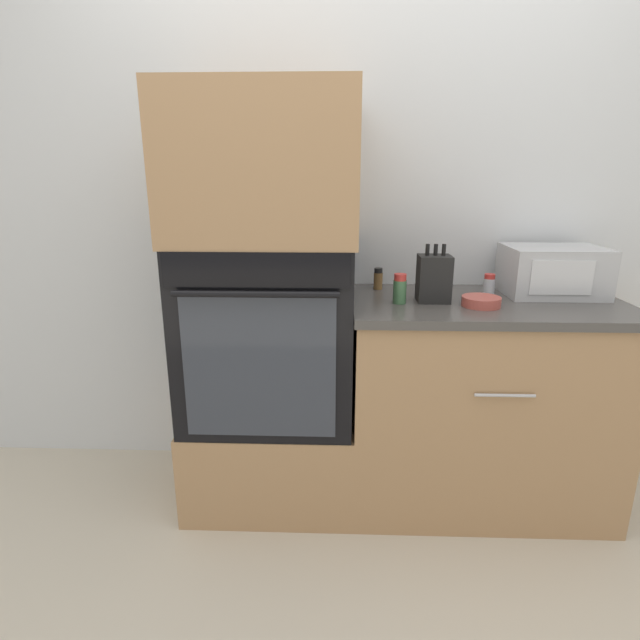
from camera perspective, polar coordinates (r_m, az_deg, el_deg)
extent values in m
plane|color=beige|center=(2.20, 3.74, -23.23)|extent=(12.00, 12.00, 0.00)
cube|color=silver|center=(2.34, 3.90, 12.54)|extent=(8.00, 0.05, 2.50)
cube|color=#A87F56|center=(2.35, -5.37, -14.52)|extent=(0.71, 0.60, 0.40)
cube|color=black|center=(2.12, -5.78, -1.07)|extent=(0.69, 0.59, 0.74)
cube|color=black|center=(1.75, -7.37, 5.66)|extent=(0.66, 0.01, 0.13)
cube|color=#3FBFF2|center=(1.75, -7.38, 5.64)|extent=(0.09, 0.00, 0.03)
cube|color=#333842|center=(1.85, -6.96, -5.39)|extent=(0.56, 0.01, 0.56)
cylinder|color=black|center=(1.74, -7.44, 2.94)|extent=(0.59, 0.02, 0.02)
cube|color=#A87F56|center=(2.02, -6.32, 16.93)|extent=(0.71, 0.60, 0.56)
cube|color=#A87F56|center=(2.30, 17.54, -9.29)|extent=(1.08, 0.60, 0.87)
cube|color=#474442|center=(2.15, 18.56, 1.70)|extent=(1.10, 0.63, 0.03)
cylinder|color=#B7B7BC|center=(1.95, 20.37, -8.08)|extent=(0.22, 0.01, 0.01)
cube|color=#B2B5BA|center=(2.34, 25.03, 5.12)|extent=(0.39, 0.29, 0.20)
cube|color=silver|center=(2.20, 25.92, 4.37)|extent=(0.24, 0.01, 0.14)
cube|color=black|center=(2.05, 12.88, 4.64)|extent=(0.13, 0.11, 0.19)
cylinder|color=black|center=(2.03, 12.19, 7.86)|extent=(0.02, 0.02, 0.04)
cylinder|color=black|center=(2.03, 13.08, 7.83)|extent=(0.02, 0.02, 0.04)
cylinder|color=black|center=(2.04, 13.97, 7.79)|extent=(0.02, 0.02, 0.04)
cylinder|color=#B24C42|center=(2.04, 17.94, 2.04)|extent=(0.15, 0.15, 0.04)
cylinder|color=brown|center=(2.25, 6.66, 4.46)|extent=(0.04, 0.04, 0.07)
cylinder|color=black|center=(2.24, 6.70, 5.65)|extent=(0.04, 0.04, 0.02)
cylinder|color=#427047|center=(2.01, 9.09, 3.20)|extent=(0.05, 0.05, 0.09)
cylinder|color=red|center=(1.99, 9.16, 4.86)|extent=(0.05, 0.05, 0.03)
cylinder|color=silver|center=(2.25, 18.74, 3.64)|extent=(0.05, 0.05, 0.07)
cylinder|color=red|center=(2.24, 18.84, 4.75)|extent=(0.04, 0.04, 0.02)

